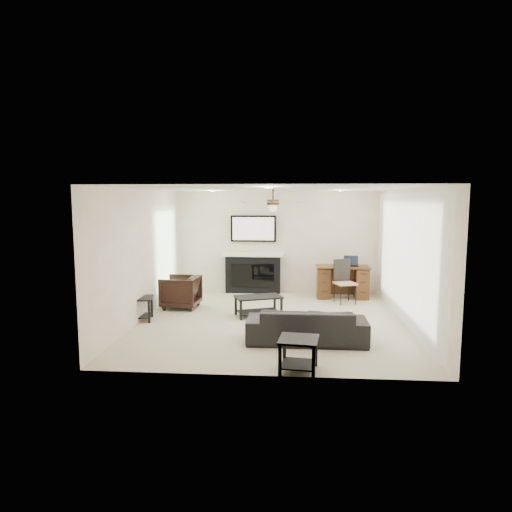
{
  "coord_description": "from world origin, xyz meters",
  "views": [
    {
      "loc": [
        0.34,
        -8.5,
        2.32
      ],
      "look_at": [
        -0.33,
        0.18,
        1.22
      ],
      "focal_mm": 32.0,
      "sensor_mm": 36.0,
      "label": 1
    }
  ],
  "objects_px": {
    "coffee_table": "(258,306)",
    "desk": "(342,282)",
    "sofa": "(307,325)",
    "fireplace_unit": "(253,254)",
    "armchair": "(181,292)"
  },
  "relations": [
    {
      "from": "coffee_table",
      "to": "desk",
      "type": "relative_size",
      "value": 0.74
    },
    {
      "from": "desk",
      "to": "sofa",
      "type": "bearing_deg",
      "value": -105.49
    },
    {
      "from": "coffee_table",
      "to": "desk",
      "type": "bearing_deg",
      "value": 23.85
    },
    {
      "from": "coffee_table",
      "to": "fireplace_unit",
      "type": "height_order",
      "value": "fireplace_unit"
    },
    {
      "from": "coffee_table",
      "to": "sofa",
      "type": "bearing_deg",
      "value": -81.1
    },
    {
      "from": "coffee_table",
      "to": "fireplace_unit",
      "type": "bearing_deg",
      "value": 76.98
    },
    {
      "from": "sofa",
      "to": "coffee_table",
      "type": "relative_size",
      "value": 2.15
    },
    {
      "from": "armchair",
      "to": "desk",
      "type": "xyz_separation_m",
      "value": [
        3.54,
        1.25,
        0.03
      ]
    },
    {
      "from": "armchair",
      "to": "fireplace_unit",
      "type": "xyz_separation_m",
      "value": [
        1.4,
        1.71,
        0.61
      ]
    },
    {
      "from": "fireplace_unit",
      "to": "desk",
      "type": "bearing_deg",
      "value": -12.21
    },
    {
      "from": "coffee_table",
      "to": "fireplace_unit",
      "type": "relative_size",
      "value": 0.47
    },
    {
      "from": "coffee_table",
      "to": "fireplace_unit",
      "type": "distance_m",
      "value": 2.4
    },
    {
      "from": "fireplace_unit",
      "to": "desk",
      "type": "xyz_separation_m",
      "value": [
        2.14,
        -0.46,
        -0.57
      ]
    },
    {
      "from": "sofa",
      "to": "fireplace_unit",
      "type": "height_order",
      "value": "fireplace_unit"
    },
    {
      "from": "desk",
      "to": "coffee_table",
      "type": "bearing_deg",
      "value": -135.69
    }
  ]
}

